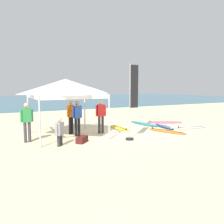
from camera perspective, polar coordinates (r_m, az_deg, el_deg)
ground_plane at (r=12.35m, az=1.05°, el=-5.02°), size 80.00×80.00×0.00m
sea at (r=41.39m, az=-19.48°, el=2.70°), size 80.00×36.00×0.10m
canopy_tent at (r=11.41m, az=-11.08°, el=6.01°), size 3.16×3.16×2.75m
surfboard_navy at (r=14.31m, az=12.45°, el=-3.44°), size 0.99×2.14×0.19m
surfboard_yellow at (r=13.56m, az=1.79°, el=-3.83°), size 0.61×2.04×0.19m
surfboard_orange at (r=12.94m, az=13.04°, el=-4.49°), size 1.31×2.29×0.19m
surfboard_pink at (r=15.99m, az=12.51°, el=-2.42°), size 2.40×1.65×0.19m
surfboard_white at (r=14.40m, az=18.41°, el=-3.56°), size 2.04×0.92×0.19m
surfboard_teal at (r=15.16m, az=7.73°, el=-2.80°), size 0.93×2.62×0.19m
person_red at (r=12.11m, az=-2.69°, el=-0.51°), size 0.55×0.26×1.71m
person_green at (r=10.78m, az=-19.82°, el=-1.73°), size 0.55×0.25×1.71m
person_blue at (r=11.54m, az=-8.37°, el=-0.91°), size 0.53×0.31×1.71m
person_orange at (r=12.08m, az=-9.88°, el=-0.61°), size 0.46×0.39×1.71m
person_grey at (r=9.80m, az=-12.51°, el=-4.26°), size 0.41×0.42×1.20m
banner_flag at (r=10.61m, az=4.86°, el=1.68°), size 0.60×0.36×3.40m
gear_bag_near_tent at (r=10.29m, az=-7.24°, el=-6.58°), size 0.65×0.65×0.28m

